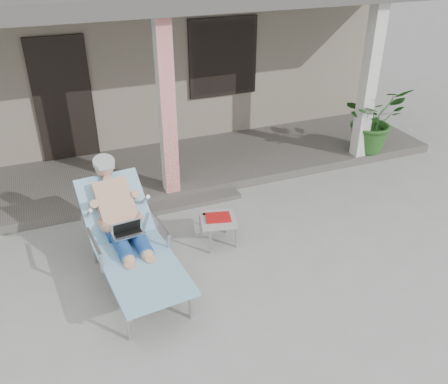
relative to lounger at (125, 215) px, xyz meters
name	(u,v)px	position (x,y,z in m)	size (l,w,h in m)	color
ground	(222,279)	(1.00, -0.53, -0.85)	(60.00, 60.00, 0.00)	#9E9E99
house	(111,37)	(1.00, 5.97, 0.82)	(10.40, 5.40, 3.30)	gray
porch_deck	(158,171)	(1.00, 2.47, -0.77)	(10.00, 2.00, 0.15)	#605B56
porch_overhang	(146,4)	(1.00, 2.42, 1.94)	(10.00, 2.30, 2.85)	silver
porch_step	(178,204)	(1.00, 1.32, -0.81)	(2.00, 0.30, 0.07)	#605B56
lounger	(125,215)	(0.00, 0.00, 0.00)	(0.99, 2.17, 1.38)	#B7B7BC
side_table	(218,221)	(1.24, 0.21, -0.50)	(0.56, 0.56, 0.42)	#A4A49F
potted_palm	(373,119)	(4.80, 1.72, -0.10)	(1.08, 0.94, 1.20)	#26591E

